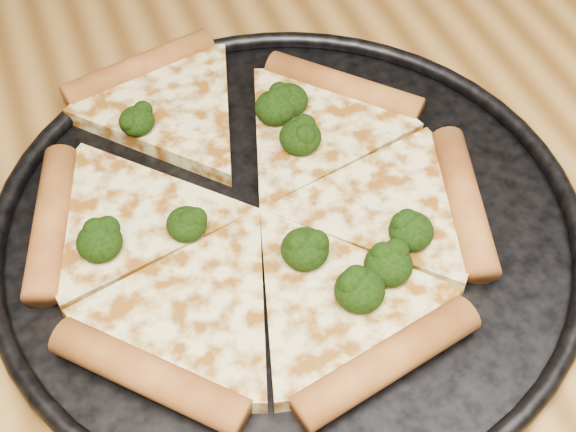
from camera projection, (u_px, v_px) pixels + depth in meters
name	position (u px, v px, depth m)	size (l,w,h in m)	color
pizza_pan	(288.00, 224.00, 0.55)	(0.39, 0.39, 0.02)	black
pizza	(255.00, 205.00, 0.55)	(0.31, 0.34, 0.02)	#DCD086
broccoli_florets	(283.00, 196.00, 0.54)	(0.21, 0.21, 0.02)	black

